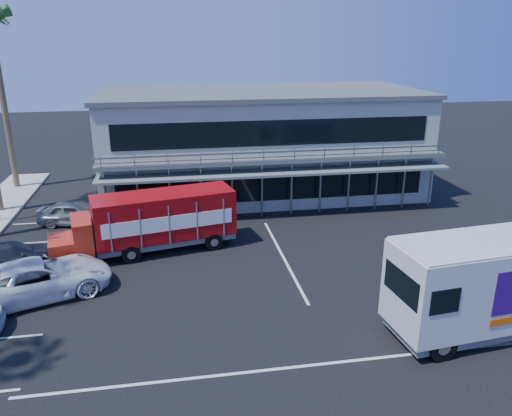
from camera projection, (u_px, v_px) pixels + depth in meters
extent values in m
plane|color=black|center=(255.00, 287.00, 22.91)|extent=(120.00, 120.00, 0.00)
cube|color=#99A093|center=(261.00, 143.00, 36.20)|extent=(22.00, 10.00, 7.00)
cube|color=#515454|center=(261.00, 92.00, 35.00)|extent=(22.40, 10.40, 0.30)
cube|color=#515454|center=(277.00, 160.00, 30.96)|extent=(22.00, 1.20, 0.25)
cube|color=gray|center=(279.00, 154.00, 30.28)|extent=(22.00, 0.08, 0.90)
cube|color=slate|center=(278.00, 172.00, 30.91)|extent=(22.00, 1.80, 0.15)
cube|color=black|center=(275.00, 188.00, 32.16)|extent=(20.00, 0.06, 1.60)
cube|color=black|center=(276.00, 133.00, 30.97)|extent=(20.00, 0.06, 1.60)
cylinder|color=brown|center=(4.00, 108.00, 35.74)|extent=(0.44, 0.44, 12.00)
cube|color=#AC210D|center=(62.00, 249.00, 24.80)|extent=(1.68, 2.27, 1.09)
cube|color=#AC210D|center=(82.00, 236.00, 24.99)|extent=(1.37, 2.41, 1.91)
cube|color=black|center=(81.00, 226.00, 24.81)|extent=(0.45, 1.90, 0.64)
cube|color=#A50A11|center=(164.00, 215.00, 26.27)|extent=(7.59, 3.75, 2.36)
cube|color=slate|center=(166.00, 239.00, 26.73)|extent=(7.52, 3.42, 0.27)
cube|color=white|center=(169.00, 224.00, 25.29)|extent=(6.55, 1.44, 0.77)
cube|color=white|center=(160.00, 210.00, 27.30)|extent=(6.55, 1.44, 0.77)
cylinder|color=black|center=(70.00, 264.00, 24.16)|extent=(0.98, 0.47, 0.95)
cylinder|color=black|center=(68.00, 248.00, 25.91)|extent=(0.98, 0.47, 0.95)
cylinder|color=black|center=(131.00, 254.00, 25.19)|extent=(0.98, 0.47, 0.95)
cylinder|color=black|center=(125.00, 240.00, 26.94)|extent=(0.98, 0.47, 0.95)
cylinder|color=black|center=(214.00, 242.00, 26.73)|extent=(0.98, 0.47, 0.95)
cylinder|color=black|center=(203.00, 229.00, 28.48)|extent=(0.98, 0.47, 0.95)
cube|color=silver|center=(493.00, 279.00, 18.86)|extent=(8.17, 3.51, 3.17)
cube|color=slate|center=(486.00, 320.00, 19.44)|extent=(7.83, 3.21, 0.40)
cube|color=black|center=(402.00, 285.00, 17.75)|extent=(0.29, 2.23, 1.08)
cube|color=silver|center=(500.00, 240.00, 18.33)|extent=(8.01, 3.44, 0.09)
cube|color=#340B68|center=(489.00, 257.00, 20.27)|extent=(4.06, 0.44, 1.70)
cylinder|color=black|center=(442.00, 347.00, 17.60)|extent=(1.11, 0.39, 1.09)
cylinder|color=black|center=(405.00, 312.00, 19.78)|extent=(1.11, 0.39, 1.09)
imported|color=white|center=(39.00, 279.00, 21.85)|extent=(6.80, 4.84, 1.72)
imported|color=#272B34|center=(11.00, 256.00, 24.57)|extent=(4.85, 3.01, 1.31)
imported|color=gray|center=(74.00, 213.00, 30.27)|extent=(4.44, 2.35, 1.44)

